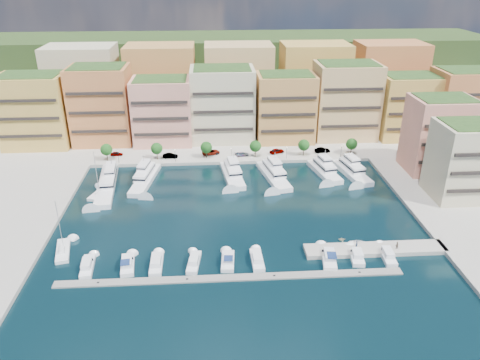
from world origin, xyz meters
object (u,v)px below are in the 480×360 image
(cruiser_2, at_px, (156,264))
(car_2, at_px, (211,152))
(tree_2, at_px, (206,147))
(sailboat_0, at_px, (63,251))
(person_1, at_px, (397,245))
(car_5, at_px, (322,150))
(lamppost_3, at_px, (287,151))
(car_0, at_px, (117,154))
(sailboat_2, at_px, (99,194))
(yacht_0, at_px, (107,182))
(cruiser_7, at_px, (329,257))
(tender_2, at_px, (357,243))
(yacht_3, at_px, (232,173))
(yacht_5, at_px, (324,170))
(cruiser_8, at_px, (356,256))
(tree_0, at_px, (106,150))
(lamppost_4, at_px, (341,149))
(tree_1, at_px, (157,149))
(cruiser_1, at_px, (128,265))
(cruiser_9, at_px, (387,255))
(car_1, at_px, (170,156))
(cruiser_4, at_px, (228,261))
(lamppost_0, at_px, (118,155))
(lamppost_1, at_px, (175,153))
(yacht_1, at_px, (145,178))
(yacht_6, at_px, (351,170))
(tree_3, at_px, (255,146))
(cruiser_3, at_px, (194,262))
(lamppost_2, at_px, (231,152))
(person_0, at_px, (357,244))
(tree_4, at_px, (304,145))
(tree_5, at_px, (352,144))
(cruiser_0, at_px, (88,266))
(yacht_4, at_px, (273,174))
(tender_1, at_px, (342,239))

(cruiser_2, xyz_separation_m, car_2, (12.26, 61.17, 1.28))
(cruiser_2, bearing_deg, tree_2, 79.50)
(sailboat_0, height_order, person_1, sailboat_0)
(car_2, relative_size, car_5, 1.17)
(lamppost_3, relative_size, car_0, 1.05)
(sailboat_2, bearing_deg, yacht_0, 78.32)
(cruiser_7, xyz_separation_m, car_2, (-25.21, 61.20, 1.26))
(tender_2, bearing_deg, yacht_3, 29.32)
(yacht_5, height_order, cruiser_8, yacht_5)
(cruiser_8, distance_m, tender_2, 5.95)
(tree_0, xyz_separation_m, lamppost_4, (76.00, -2.30, -0.92))
(tree_2, xyz_separation_m, car_0, (-29.80, 4.03, -3.06))
(tree_1, relative_size, cruiser_1, 0.71)
(yacht_5, bearing_deg, person_1, -81.86)
(cruiser_8, distance_m, sailboat_0, 65.56)
(lamppost_3, xyz_separation_m, cruiser_9, (13.79, -55.79, -3.28))
(sailboat_2, bearing_deg, car_1, 52.48)
(yacht_3, relative_size, cruiser_4, 2.58)
(lamppost_4, distance_m, car_1, 55.99)
(cruiser_8, relative_size, car_1, 1.50)
(cruiser_8, relative_size, sailboat_2, 0.55)
(lamppost_0, bearing_deg, person_1, -37.46)
(lamppost_1, relative_size, car_1, 0.86)
(yacht_1, distance_m, yacht_6, 62.72)
(tree_3, xyz_separation_m, car_5, (22.93, 2.43, -2.91))
(cruiser_2, distance_m, cruiser_3, 8.02)
(lamppost_2, relative_size, car_5, 0.83)
(tree_3, bearing_deg, car_1, 178.32)
(yacht_3, bearing_deg, person_0, -58.38)
(cruiser_4, distance_m, person_0, 29.27)
(tree_0, height_order, car_5, tree_0)
(tree_0, xyz_separation_m, tree_4, (64.00, 0.00, 0.00))
(lamppost_2, relative_size, tender_2, 1.09)
(tree_5, bearing_deg, lamppost_3, -174.03)
(tree_4, height_order, car_0, tree_4)
(lamppost_0, relative_size, tender_2, 1.09)
(tree_3, height_order, cruiser_0, tree_3)
(cruiser_0, bearing_deg, yacht_0, 94.95)
(yacht_0, xyz_separation_m, cruiser_9, (68.66, -40.97, -0.66))
(tree_5, bearing_deg, car_5, 165.03)
(yacht_4, height_order, car_2, yacht_4)
(cruiser_2, height_order, cruiser_7, cruiser_7)
(tree_4, distance_m, car_1, 43.98)
(car_1, bearing_deg, tender_1, -135.28)
(sailboat_0, bearing_deg, cruiser_9, -5.22)
(car_0, bearing_deg, sailboat_2, 179.69)
(yacht_1, bearing_deg, yacht_3, 2.89)
(cruiser_0, relative_size, car_5, 1.63)
(tree_4, xyz_separation_m, tender_1, (-0.37, -50.71, -4.32))
(car_1, height_order, person_1, person_1)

